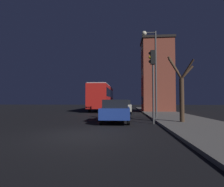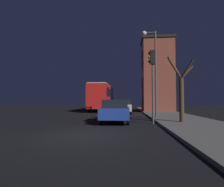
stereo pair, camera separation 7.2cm
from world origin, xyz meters
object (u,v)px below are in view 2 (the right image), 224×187
traffic_light (152,71)px  bare_tree (181,90)px  car_near_lane (116,110)px  streetlamp (152,61)px  car_mid_lane (123,106)px  bus (102,96)px

traffic_light → bare_tree: traffic_light is taller
bare_tree → car_near_lane: size_ratio=1.07×
streetlamp → traffic_light: 3.21m
bare_tree → car_near_lane: 4.46m
traffic_light → car_mid_lane: traffic_light is taller
traffic_light → bare_tree: size_ratio=1.09×
bare_tree → bus: (-7.17, 14.73, 0.04)m
bare_tree → car_mid_lane: (-3.87, 9.04, -1.36)m
bare_tree → car_near_lane: (-4.21, 0.48, -1.38)m
bare_tree → car_mid_lane: bearing=113.2°
bare_tree → streetlamp: bearing=117.2°
bare_tree → bus: 16.38m
car_near_lane → car_mid_lane: (0.35, 8.55, 0.02)m
traffic_light → car_near_lane: size_ratio=1.17×
bare_tree → bus: size_ratio=0.40×
streetlamp → car_mid_lane: (-2.47, 6.31, -3.90)m
streetlamp → car_mid_lane: 7.82m
bare_tree → car_mid_lane: 9.92m
car_near_lane → traffic_light: bearing=-14.9°
traffic_light → car_near_lane: traffic_light is taller
traffic_light → bus: bearing=109.8°
streetlamp → traffic_light: size_ratio=1.49×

